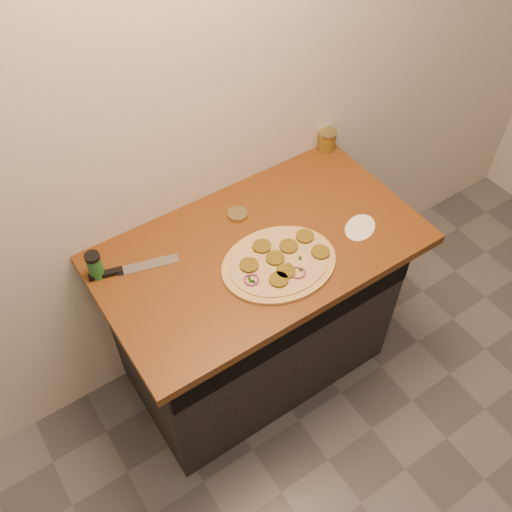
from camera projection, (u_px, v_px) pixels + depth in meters
cabinet at (255, 312)px, 2.46m from camera, size 1.10×0.60×0.86m
countertop at (259, 248)px, 2.10m from camera, size 1.20×0.70×0.04m
pizza at (279, 263)px, 2.02m from camera, size 0.46×0.46×0.03m
chefs_knife at (126, 270)px, 2.00m from camera, size 0.31×0.12×0.02m
mason_jar_lid at (238, 214)px, 2.18m from camera, size 0.10×0.10×0.02m
salsa_jar at (327, 140)px, 2.42m from camera, size 0.08×0.08×0.09m
spice_shaker at (95, 265)px, 1.95m from camera, size 0.05×0.05×0.11m
flour_spill at (360, 227)px, 2.14m from camera, size 0.20×0.20×0.00m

